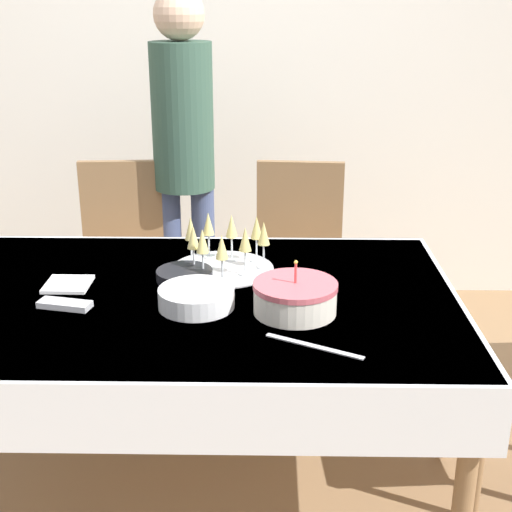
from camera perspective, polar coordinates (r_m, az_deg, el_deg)
ground_plane at (r=2.76m, az=-4.87°, el=-17.43°), size 12.00×12.00×0.00m
wall_back at (r=4.04m, az=-2.80°, el=15.49°), size 8.00×0.05×2.70m
dining_table at (r=2.42m, az=-5.33°, el=-5.22°), size 1.79×1.17×0.75m
dining_chair_far_left at (r=3.35m, az=-10.48°, el=-0.17°), size 0.45×0.45×0.97m
dining_chair_far_right at (r=3.29m, az=3.38°, el=-0.26°), size 0.45×0.45×0.97m
birthday_cake at (r=2.22m, az=3.15°, el=-3.34°), size 0.26×0.26×0.17m
champagne_tray at (r=2.55m, az=-2.64°, el=0.73°), size 0.37×0.37×0.18m
plate_stack_main at (r=2.27m, az=-4.79°, el=-3.34°), size 0.24×0.24×0.06m
plate_stack_dessert at (r=2.49m, az=-5.74°, el=-1.51°), size 0.20×0.20×0.03m
cake_knife at (r=2.03m, az=4.65°, el=-7.20°), size 0.27×0.16×0.00m
fork_pile at (r=2.34m, az=-15.06°, el=-3.77°), size 0.18×0.10×0.02m
napkin_pile at (r=2.51m, az=-14.81°, el=-2.20°), size 0.15×0.15×0.01m
person_standing at (r=3.31m, az=-5.82°, el=8.96°), size 0.28×0.28×1.71m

